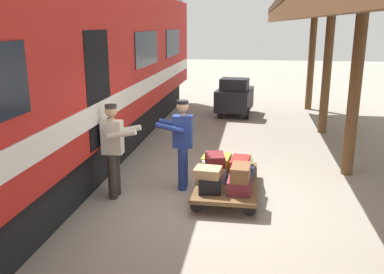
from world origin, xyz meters
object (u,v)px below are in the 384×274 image
object	(u,v)px
suitcase_maroon_trunk	(215,160)
suitcase_tan_vintage	(208,172)
suitcase_burgundy_valise	(239,186)
suitcase_yellow_case	(216,162)
train_car	(18,81)
suitcase_black_hardshell	(210,183)
porter_by_door	(114,148)
suitcase_olive_duffel	(242,164)
suitcase_navy_fabric	(240,176)
luggage_cart	(227,181)
baggage_tug	(234,97)
suitcase_red_plastic	(240,165)
suitcase_gray_aluminum	(213,172)
porter_in_overalls	(182,141)
suitcase_brown_leather	(241,173)

from	to	relation	value
suitcase_maroon_trunk	suitcase_tan_vintage	size ratio (longest dim) A/B	1.09
suitcase_burgundy_valise	suitcase_yellow_case	distance (m)	1.26
train_car	suitcase_burgundy_valise	distance (m)	4.33
suitcase_black_hardshell	porter_by_door	world-z (taller)	porter_by_door
suitcase_olive_duffel	suitcase_navy_fabric	xyz separation A→B (m)	(0.00, 0.58, -0.02)
luggage_cart	train_car	bearing A→B (deg)	4.55
suitcase_navy_fabric	baggage_tug	world-z (taller)	baggage_tug
train_car	suitcase_red_plastic	bearing A→B (deg)	-176.17
suitcase_gray_aluminum	suitcase_navy_fabric	xyz separation A→B (m)	(-0.50, 0.00, -0.05)
suitcase_yellow_case	suitcase_red_plastic	world-z (taller)	suitcase_red_plastic
luggage_cart	suitcase_olive_duffel	bearing A→B (deg)	-113.25
porter_in_overalls	porter_by_door	xyz separation A→B (m)	(1.12, 0.59, 0.00)
suitcase_maroon_trunk	suitcase_red_plastic	bearing A→B (deg)	178.12
suitcase_navy_fabric	suitcase_maroon_trunk	world-z (taller)	suitcase_maroon_trunk
suitcase_burgundy_valise	suitcase_brown_leather	size ratio (longest dim) A/B	0.91
suitcase_yellow_case	luggage_cart	bearing A→B (deg)	113.25
suitcase_maroon_trunk	porter_in_overalls	size ratio (longest dim) A/B	0.28
suitcase_maroon_trunk	suitcase_brown_leather	bearing A→B (deg)	130.33
suitcase_maroon_trunk	baggage_tug	world-z (taller)	baggage_tug
suitcase_brown_leather	suitcase_gray_aluminum	bearing A→B (deg)	-48.99
suitcase_tan_vintage	suitcase_brown_leather	bearing A→B (deg)	-177.60
suitcase_gray_aluminum	suitcase_navy_fabric	size ratio (longest dim) A/B	0.92
suitcase_gray_aluminum	baggage_tug	size ratio (longest dim) A/B	0.31
porter_in_overalls	luggage_cart	bearing A→B (deg)	168.47
suitcase_tan_vintage	train_car	bearing A→B (deg)	-5.20
suitcase_yellow_case	porter_in_overalls	size ratio (longest dim) A/B	0.32
porter_in_overalls	suitcase_maroon_trunk	bearing A→B (deg)	163.27
luggage_cart	baggage_tug	world-z (taller)	baggage_tug
porter_in_overalls	train_car	bearing A→B (deg)	9.36
train_car	suitcase_black_hardshell	distance (m)	3.87
luggage_cart	suitcase_burgundy_valise	xyz separation A→B (m)	(-0.25, 0.58, 0.16)
suitcase_gray_aluminum	baggage_tug	bearing A→B (deg)	-90.22
suitcase_maroon_trunk	suitcase_red_plastic	distance (m)	0.46
suitcase_gray_aluminum	suitcase_red_plastic	xyz separation A→B (m)	(-0.48, 0.03, 0.17)
suitcase_gray_aluminum	porter_by_door	bearing A→B (deg)	13.29
suitcase_brown_leather	baggage_tug	world-z (taller)	baggage_tug
luggage_cart	suitcase_burgundy_valise	size ratio (longest dim) A/B	4.64
luggage_cart	suitcase_navy_fabric	distance (m)	0.28
luggage_cart	suitcase_yellow_case	xyz separation A→B (m)	(0.25, -0.58, 0.17)
suitcase_yellow_case	suitcase_gray_aluminum	bearing A→B (deg)	90.00
suitcase_yellow_case	baggage_tug	xyz separation A→B (m)	(-0.03, -6.37, 0.21)
suitcase_black_hardshell	baggage_tug	distance (m)	7.52
suitcase_navy_fabric	luggage_cart	bearing A→B (deg)	0.00
suitcase_gray_aluminum	luggage_cart	bearing A→B (deg)	180.00
suitcase_black_hardshell	suitcase_brown_leather	xyz separation A→B (m)	(-0.51, 0.01, 0.23)
porter_in_overalls	suitcase_olive_duffel	bearing A→B (deg)	-160.19
suitcase_olive_duffel	suitcase_red_plastic	world-z (taller)	suitcase_red_plastic
suitcase_maroon_trunk	baggage_tug	size ratio (longest dim) A/B	0.26
suitcase_burgundy_valise	suitcase_gray_aluminum	xyz separation A→B (m)	(0.50, -0.58, 0.02)
suitcase_red_plastic	porter_by_door	size ratio (longest dim) A/B	0.32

